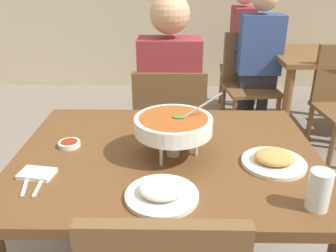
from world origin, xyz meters
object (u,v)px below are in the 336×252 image
dining_table_main (167,176)px  chair_bg_middle (248,78)px  sauce_dish (69,144)px  curry_bowl (173,125)px  drink_glass (319,192)px  appetizer_plate (274,160)px  diner_main (170,91)px  rice_plate (162,192)px  patron_bg_middle (259,52)px  chair_diner_main (170,129)px  patron_bg_left (245,40)px  chair_bg_left (252,64)px  dining_table_far (329,68)px

dining_table_main → chair_bg_middle: bearing=69.6°
chair_bg_middle → sauce_dish: bearing=-121.2°
curry_bowl → drink_glass: (0.44, -0.33, -0.07)m
dining_table_main → sauce_dish: 0.43m
appetizer_plate → sauce_dish: 0.82m
diner_main → rice_plate: 1.09m
drink_glass → patron_bg_middle: 2.24m
chair_diner_main → curry_bowl: (0.02, -0.77, 0.37)m
patron_bg_middle → rice_plate: bearing=-109.7°
dining_table_main → chair_bg_middle: chair_bg_middle is taller
chair_diner_main → patron_bg_left: 1.83m
rice_plate → sauce_dish: rice_plate is taller
curry_bowl → sauce_dish: (-0.43, 0.07, -0.12)m
rice_plate → patron_bg_left: (0.76, 2.70, -0.03)m
dining_table_main → curry_bowl: (0.02, -0.02, 0.24)m
drink_glass → patron_bg_left: patron_bg_left is taller
curry_bowl → patron_bg_middle: (0.74, 1.88, -0.13)m
diner_main → rice_plate: size_ratio=5.46×
chair_diner_main → chair_bg_middle: bearing=58.1°
sauce_dish → chair_bg_left: (1.23, 2.32, -0.25)m
dining_table_far → chair_bg_left: (-0.56, 0.56, -0.11)m
chair_bg_left → diner_main: bearing=-117.4°
diner_main → rice_plate: (-0.01, -1.09, 0.03)m
chair_diner_main → drink_glass: bearing=-67.0°
curry_bowl → chair_bg_left: bearing=71.5°
rice_plate → patron_bg_middle: (0.77, 2.17, -0.03)m
chair_diner_main → dining_table_far: bearing=37.6°
chair_diner_main → chair_bg_left: 1.82m
dining_table_main → patron_bg_middle: size_ratio=0.92×
sauce_dish → chair_bg_middle: chair_bg_middle is taller
drink_glass → dining_table_far: (0.91, 2.17, -0.19)m
drink_glass → chair_bg_left: 2.76m
diner_main → patron_bg_left: 1.78m
dining_table_main → curry_bowl: bearing=-39.0°
chair_diner_main → diner_main: bearing=90.0°
curry_bowl → rice_plate: 0.31m
diner_main → curry_bowl: diner_main is taller
sauce_dish → chair_bg_left: size_ratio=0.10×
chair_diner_main → patron_bg_left: (0.74, 1.65, 0.24)m
dining_table_far → diner_main: bearing=-143.2°
chair_bg_left → chair_bg_middle: 0.52m
rice_plate → dining_table_far: rice_plate is taller
chair_bg_middle → patron_bg_middle: size_ratio=0.69×
patron_bg_left → patron_bg_middle: 0.54m
diner_main → chair_bg_left: (0.82, 1.59, -0.24)m
curry_bowl → sauce_dish: size_ratio=3.69×
appetizer_plate → chair_bg_left: 2.51m
curry_bowl → chair_bg_middle: 2.03m
chair_bg_left → patron_bg_middle: 0.56m
chair_bg_left → dining_table_far: bearing=-44.9°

